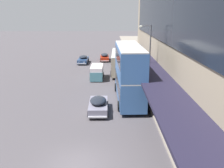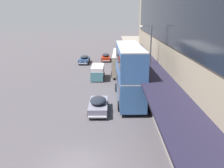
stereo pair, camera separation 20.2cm
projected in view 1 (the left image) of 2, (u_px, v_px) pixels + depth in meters
The scene contains 9 objects.
ground at pixel (79, 164), 16.02m from camera, with size 240.00×240.00×0.00m, color #4A464A.
transit_bus_kerbside_front at pixel (129, 72), 26.89m from camera, with size 2.95×10.03×6.06m.
transit_bus_kerbside_rear at pixel (120, 61), 40.13m from camera, with size 3.03×10.15×3.31m.
sedan_oncoming_rear at pixel (83, 59), 47.95m from camera, with size 1.96×4.81×1.48m.
sedan_trailing_near at pixel (105, 57), 50.55m from camera, with size 1.91×4.93×1.52m.
sedan_far_back at pixel (98, 105), 24.23m from camera, with size 1.95×4.38×1.57m.
vw_van at pixel (97, 71), 36.61m from camera, with size 1.94×4.57×1.96m.
pedestrian_at_kerb at pixel (156, 101), 23.93m from camera, with size 0.61×0.33×1.86m.
street_lamp at pixel (149, 53), 30.60m from camera, with size 1.50×0.28×7.85m.
Camera 1 is at (2.02, -14.00, 9.38)m, focal length 40.00 mm.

